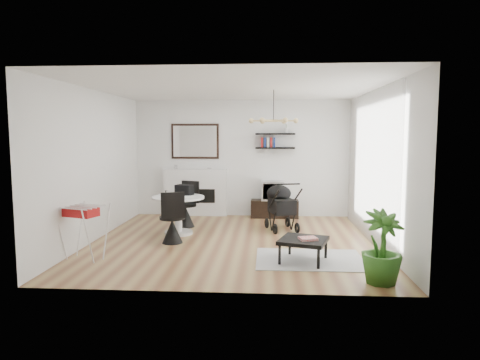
# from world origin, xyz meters

# --- Properties ---
(floor) EXTENTS (5.00, 5.00, 0.00)m
(floor) POSITION_xyz_m (0.00, 0.00, 0.00)
(floor) COLOR brown
(floor) RESTS_ON ground
(ceiling) EXTENTS (5.00, 5.00, 0.00)m
(ceiling) POSITION_xyz_m (0.00, 0.00, 2.70)
(ceiling) COLOR white
(ceiling) RESTS_ON wall_back
(wall_back) EXTENTS (5.00, 0.00, 5.00)m
(wall_back) POSITION_xyz_m (0.00, 2.50, 1.35)
(wall_back) COLOR white
(wall_back) RESTS_ON floor
(wall_left) EXTENTS (0.00, 5.00, 5.00)m
(wall_left) POSITION_xyz_m (-2.50, 0.00, 1.35)
(wall_left) COLOR white
(wall_left) RESTS_ON floor
(wall_right) EXTENTS (0.00, 5.00, 5.00)m
(wall_right) POSITION_xyz_m (2.50, 0.00, 1.35)
(wall_right) COLOR white
(wall_right) RESTS_ON floor
(sheer_curtain) EXTENTS (0.04, 3.60, 2.60)m
(sheer_curtain) POSITION_xyz_m (2.40, 0.20, 1.35)
(sheer_curtain) COLOR white
(sheer_curtain) RESTS_ON wall_right
(fireplace) EXTENTS (1.50, 0.17, 2.16)m
(fireplace) POSITION_xyz_m (-1.10, 2.42, 0.69)
(fireplace) COLOR white
(fireplace) RESTS_ON floor
(shelf_lower) EXTENTS (0.90, 0.25, 0.04)m
(shelf_lower) POSITION_xyz_m (0.77, 2.37, 1.60)
(shelf_lower) COLOR black
(shelf_lower) RESTS_ON wall_back
(shelf_upper) EXTENTS (0.90, 0.25, 0.04)m
(shelf_upper) POSITION_xyz_m (0.77, 2.37, 1.92)
(shelf_upper) COLOR black
(shelf_upper) RESTS_ON wall_back
(pendant_lamp) EXTENTS (0.90, 0.90, 0.10)m
(pendant_lamp) POSITION_xyz_m (0.70, 0.30, 2.15)
(pendant_lamp) COLOR tan
(pendant_lamp) RESTS_ON ceiling
(tv_console) EXTENTS (1.08, 0.38, 0.41)m
(tv_console) POSITION_xyz_m (0.77, 2.30, 0.20)
(tv_console) COLOR black
(tv_console) RESTS_ON floor
(crt_tv) EXTENTS (0.51, 0.44, 0.44)m
(crt_tv) POSITION_xyz_m (0.71, 2.30, 0.63)
(crt_tv) COLOR #B2B2B4
(crt_tv) RESTS_ON tv_console
(dining_table) EXTENTS (1.00, 1.00, 0.73)m
(dining_table) POSITION_xyz_m (-1.10, 0.51, 0.48)
(dining_table) COLOR white
(dining_table) RESTS_ON floor
(laptop) EXTENTS (0.37, 0.29, 0.03)m
(laptop) POSITION_xyz_m (-1.23, 0.48, 0.74)
(laptop) COLOR black
(laptop) RESTS_ON dining_table
(black_bag) EXTENTS (0.38, 0.30, 0.20)m
(black_bag) POSITION_xyz_m (-1.02, 0.74, 0.83)
(black_bag) COLOR black
(black_bag) RESTS_ON dining_table
(newspaper) EXTENTS (0.39, 0.34, 0.01)m
(newspaper) POSITION_xyz_m (-0.92, 0.42, 0.73)
(newspaper) COLOR silver
(newspaper) RESTS_ON dining_table
(drinking_glass) EXTENTS (0.06, 0.06, 0.10)m
(drinking_glass) POSITION_xyz_m (-1.35, 0.62, 0.78)
(drinking_glass) COLOR white
(drinking_glass) RESTS_ON dining_table
(chair_far) EXTENTS (0.49, 0.51, 0.94)m
(chair_far) POSITION_xyz_m (-1.08, 1.17, 0.30)
(chair_far) COLOR black
(chair_far) RESTS_ON floor
(chair_near) EXTENTS (0.48, 0.49, 0.93)m
(chair_near) POSITION_xyz_m (-1.06, -0.20, 0.29)
(chair_near) COLOR black
(chair_near) RESTS_ON floor
(drying_rack) EXTENTS (0.70, 0.67, 0.84)m
(drying_rack) POSITION_xyz_m (-2.18, -1.26, 0.44)
(drying_rack) COLOR white
(drying_rack) RESTS_ON floor
(stroller) EXTENTS (0.71, 0.90, 1.00)m
(stroller) POSITION_xyz_m (0.87, 1.03, 0.43)
(stroller) COLOR black
(stroller) RESTS_ON floor
(rug) EXTENTS (1.62, 1.17, 0.01)m
(rug) POSITION_xyz_m (1.25, -1.05, 0.01)
(rug) COLOR #A7A7A7
(rug) RESTS_ON floor
(coffee_table) EXTENTS (0.84, 0.84, 0.34)m
(coffee_table) POSITION_xyz_m (1.14, -1.16, 0.31)
(coffee_table) COLOR black
(coffee_table) RESTS_ON rug
(magazines) EXTENTS (0.30, 0.26, 0.04)m
(magazines) POSITION_xyz_m (1.21, -1.22, 0.37)
(magazines) COLOR #D33B34
(magazines) RESTS_ON coffee_table
(potted_plant) EXTENTS (0.67, 0.67, 0.94)m
(potted_plant) POSITION_xyz_m (2.06, -2.03, 0.47)
(potted_plant) COLOR #2D631C
(potted_plant) RESTS_ON floor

